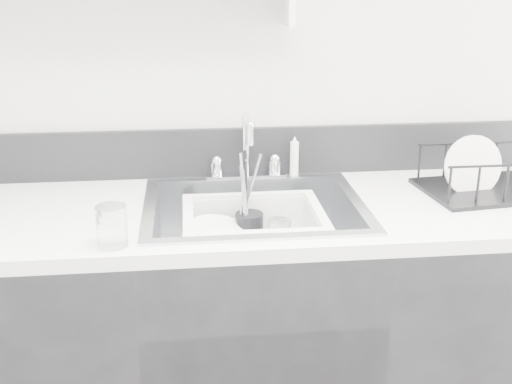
{
  "coord_description": "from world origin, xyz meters",
  "views": [
    {
      "loc": [
        -0.19,
        -0.55,
        1.58
      ],
      "look_at": [
        0.0,
        1.14,
        0.98
      ],
      "focal_mm": 45.0,
      "sensor_mm": 36.0,
      "label": 1
    }
  ],
  "objects": [
    {
      "name": "ladle",
      "position": [
        -0.07,
        1.17,
        0.8
      ],
      "size": [
        0.26,
        0.24,
        0.07
      ],
      "primitive_type": null,
      "rotation": [
        0.0,
        0.0,
        -0.68
      ],
      "color": "silver",
      "rests_on": "wash_tub"
    },
    {
      "name": "dish_rack",
      "position": [
        0.72,
        1.23,
        0.99
      ],
      "size": [
        0.41,
        0.32,
        0.13
      ],
      "primitive_type": null,
      "rotation": [
        0.0,
        0.0,
        0.11
      ],
      "color": "black",
      "rests_on": "counter_run"
    },
    {
      "name": "wash_tub",
      "position": [
        -0.0,
        1.17,
        0.83
      ],
      "size": [
        0.46,
        0.4,
        0.16
      ],
      "primitive_type": null,
      "rotation": [
        0.0,
        0.0,
        0.19
      ],
      "color": "white",
      "rests_on": "sink"
    },
    {
      "name": "backsplash",
      "position": [
        0.0,
        1.49,
        1.0
      ],
      "size": [
        3.2,
        0.02,
        0.16
      ],
      "primitive_type": "cube",
      "color": "black",
      "rests_on": "counter_run"
    },
    {
      "name": "sink",
      "position": [
        0.0,
        1.19,
        0.83
      ],
      "size": [
        0.64,
        0.52,
        0.2
      ],
      "primitive_type": null,
      "color": "silver",
      "rests_on": "counter_run"
    },
    {
      "name": "tumbler_counter",
      "position": [
        -0.38,
        0.95,
        0.97
      ],
      "size": [
        0.08,
        0.08,
        0.1
      ],
      "primitive_type": "cylinder",
      "rotation": [
        0.0,
        0.0,
        0.13
      ],
      "color": "white",
      "rests_on": "counter_run"
    },
    {
      "name": "faucet",
      "position": [
        0.0,
        1.44,
        0.98
      ],
      "size": [
        0.26,
        0.18,
        0.23
      ],
      "color": "silver",
      "rests_on": "counter_run"
    },
    {
      "name": "utensil_cup",
      "position": [
        -0.01,
        1.25,
        0.83
      ],
      "size": [
        0.09,
        0.09,
        0.29
      ],
      "rotation": [
        0.0,
        0.0,
        0.34
      ],
      "color": "black",
      "rests_on": "wash_tub"
    },
    {
      "name": "counter_run",
      "position": [
        0.0,
        1.19,
        0.46
      ],
      "size": [
        3.2,
        0.62,
        0.92
      ],
      "color": "black",
      "rests_on": "ground"
    },
    {
      "name": "side_sprayer",
      "position": [
        0.16,
        1.44,
        0.99
      ],
      "size": [
        0.03,
        0.03,
        0.14
      ],
      "primitive_type": "cylinder",
      "color": "white",
      "rests_on": "counter_run"
    },
    {
      "name": "plate_stack",
      "position": [
        -0.09,
        1.15,
        0.8
      ],
      "size": [
        0.28,
        0.27,
        0.11
      ],
      "rotation": [
        0.0,
        0.0,
        0.36
      ],
      "color": "white",
      "rests_on": "wash_tub"
    },
    {
      "name": "tumbler_in_tub",
      "position": [
        0.08,
        1.2,
        0.82
      ],
      "size": [
        0.09,
        0.09,
        0.1
      ],
      "primitive_type": "cylinder",
      "rotation": [
        0.0,
        0.0,
        -0.31
      ],
      "color": "white",
      "rests_on": "wash_tub"
    },
    {
      "name": "bowl_small",
      "position": [
        0.08,
        1.12,
        0.78
      ],
      "size": [
        0.13,
        0.13,
        0.03
      ],
      "primitive_type": "imported",
      "rotation": [
        0.0,
        0.0,
        0.28
      ],
      "color": "white",
      "rests_on": "wash_tub"
    }
  ]
}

